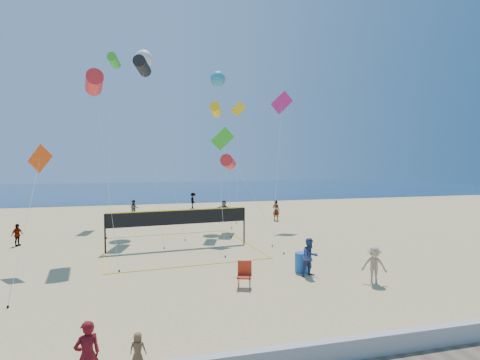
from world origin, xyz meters
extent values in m
plane|color=#D5B678|center=(0.00, 0.00, 0.00)|extent=(120.00, 120.00, 0.00)
cube|color=navy|center=(0.00, 62.00, 0.01)|extent=(140.00, 50.00, 0.03)
imported|color=maroon|center=(-3.80, -2.70, 0.87)|extent=(0.75, 0.64, 1.74)
imported|color=brown|center=(-2.60, -3.01, 1.02)|extent=(0.47, 0.37, 0.84)
imported|color=navy|center=(5.39, 4.31, 0.93)|extent=(1.02, 0.86, 1.87)
imported|color=tan|center=(7.76, 2.55, 0.85)|extent=(1.27, 1.13, 1.70)
imported|color=gray|center=(-10.56, 15.05, 0.74)|extent=(0.75, 0.92, 1.47)
imported|color=gray|center=(5.29, 24.13, 0.82)|extent=(1.52, 1.28, 1.64)
imported|color=gray|center=(9.60, 20.75, 0.95)|extent=(0.81, 0.81, 1.89)
imported|color=gray|center=(-3.40, 26.17, 0.85)|extent=(0.88, 0.71, 1.71)
imported|color=gray|center=(3.17, 31.65, 0.92)|extent=(0.74, 1.22, 1.83)
cube|color=red|center=(1.84, 3.42, 0.51)|extent=(0.78, 0.74, 0.07)
cube|color=red|center=(1.92, 3.66, 0.86)|extent=(0.61, 0.26, 0.63)
cylinder|color=black|center=(1.53, 3.29, 0.29)|extent=(0.13, 0.31, 0.81)
cylinder|color=black|center=(1.67, 3.72, 0.29)|extent=(0.13, 0.31, 0.81)
cylinder|color=black|center=(2.00, 3.12, 0.29)|extent=(0.13, 0.31, 0.81)
cylinder|color=black|center=(2.15, 3.55, 0.29)|extent=(0.13, 0.31, 0.81)
cylinder|color=#1B5AB1|center=(5.27, 5.03, 0.49)|extent=(0.76, 0.76, 0.98)
cylinder|color=black|center=(-4.74, 11.54, 1.20)|extent=(0.10, 0.10, 2.40)
cylinder|color=black|center=(4.23, 12.38, 1.20)|extent=(0.10, 0.10, 2.40)
cube|color=black|center=(-0.25, 11.96, 1.95)|extent=(8.97, 0.86, 0.90)
cube|color=yellow|center=(-0.25, 11.96, 2.43)|extent=(8.97, 0.87, 0.06)
cube|color=yellow|center=(0.17, 7.47, 0.01)|extent=(9.17, 0.90, 0.02)
cube|color=yellow|center=(-0.67, 16.44, 0.01)|extent=(9.17, 0.90, 0.02)
cylinder|color=red|center=(-5.24, 12.01, 10.33)|extent=(1.35, 2.49, 1.29)
cylinder|color=silver|center=(-4.46, 9.67, 5.19)|extent=(1.58, 4.70, 10.29)
cylinder|color=black|center=(-3.68, 7.32, 0.05)|extent=(0.08, 0.08, 0.10)
cylinder|color=black|center=(-2.42, 18.13, 12.96)|extent=(1.44, 2.44, 1.25)
cylinder|color=silver|center=(-1.82, 14.96, 6.51)|extent=(1.23, 6.34, 12.92)
cylinder|color=black|center=(-1.21, 11.80, 0.05)|extent=(0.08, 0.08, 0.10)
cylinder|color=yellow|center=(3.18, 17.17, 9.68)|extent=(1.29, 2.04, 1.04)
cylinder|color=silver|center=(2.65, 12.95, 4.86)|extent=(1.08, 8.44, 9.63)
cylinder|color=black|center=(2.12, 8.74, 0.05)|extent=(0.08, 0.08, 0.10)
cube|color=#EC4810|center=(-7.72, 9.57, 5.74)|extent=(1.42, 0.74, 1.57)
cylinder|color=silver|center=(-7.61, 6.54, 2.90)|extent=(0.23, 6.07, 5.70)
cylinder|color=black|center=(-7.51, 3.51, 0.05)|extent=(0.08, 0.08, 0.10)
cube|color=green|center=(3.11, 14.19, 7.20)|extent=(1.75, 0.29, 1.73)
cylinder|color=silver|center=(4.41, 11.41, 3.63)|extent=(2.63, 5.56, 7.16)
cylinder|color=black|center=(5.72, 8.64, 0.05)|extent=(0.08, 0.08, 0.10)
cube|color=#BC1F76|center=(9.34, 18.69, 10.69)|extent=(2.11, 0.30, 2.08)
cylinder|color=silver|center=(7.51, 14.66, 5.37)|extent=(3.69, 8.07, 10.65)
cylinder|color=black|center=(5.67, 10.63, 0.05)|extent=(0.08, 0.08, 0.10)
sphere|color=silver|center=(-2.31, 20.82, 14.21)|extent=(1.52, 1.52, 1.50)
cylinder|color=silver|center=(-0.98, 17.39, 7.13)|extent=(2.67, 6.88, 14.17)
cylinder|color=black|center=(0.35, 13.96, 0.05)|extent=(0.08, 0.08, 0.10)
sphere|color=teal|center=(4.03, 20.61, 12.85)|extent=(1.68, 1.68, 1.34)
cylinder|color=silver|center=(4.32, 19.13, 6.45)|extent=(0.58, 2.98, 12.80)
cylinder|color=black|center=(4.60, 17.65, 0.05)|extent=(0.08, 0.08, 0.10)
cylinder|color=green|center=(-4.99, 25.00, 14.96)|extent=(1.16, 2.17, 1.13)
cylinder|color=silver|center=(-5.03, 20.52, 7.50)|extent=(0.10, 8.98, 14.91)
cylinder|color=black|center=(-5.07, 16.03, 0.05)|extent=(0.08, 0.08, 0.10)
cube|color=yellow|center=(7.71, 27.70, 11.27)|extent=(1.63, 0.60, 1.70)
cylinder|color=silver|center=(6.62, 23.82, 5.66)|extent=(2.19, 7.77, 11.23)
cylinder|color=black|center=(5.53, 19.94, 0.05)|extent=(0.08, 0.08, 0.10)
cylinder|color=red|center=(4.20, 17.17, 5.51)|extent=(1.77, 2.55, 1.29)
cylinder|color=silver|center=(3.97, 15.65, 2.78)|extent=(0.47, 3.04, 5.47)
cylinder|color=black|center=(3.75, 14.14, 0.05)|extent=(0.08, 0.08, 0.10)
camera|label=1|loc=(-2.39, -12.27, 5.64)|focal=28.00mm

